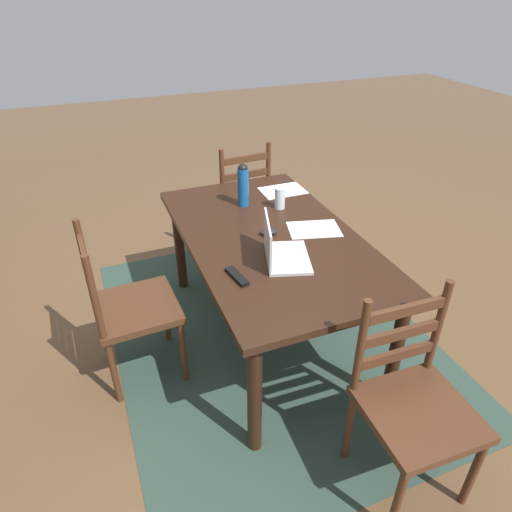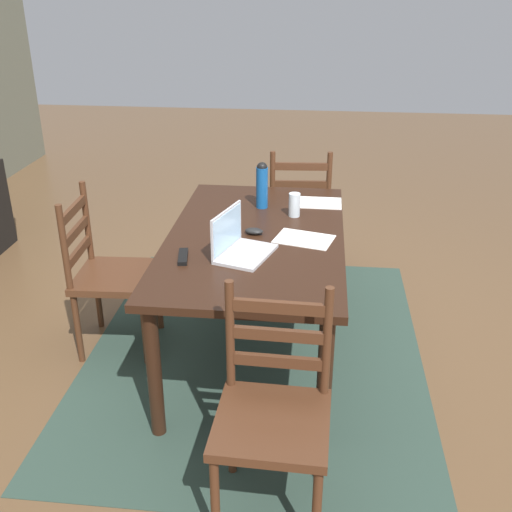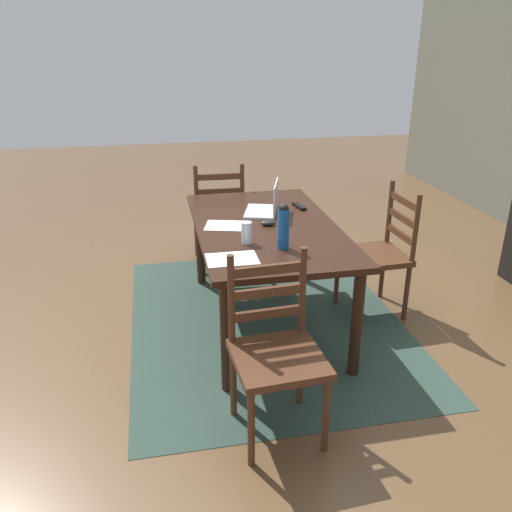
{
  "view_description": "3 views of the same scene",
  "coord_description": "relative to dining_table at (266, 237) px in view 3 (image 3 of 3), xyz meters",
  "views": [
    {
      "loc": [
        -2.07,
        0.91,
        2.02
      ],
      "look_at": [
        -0.03,
        0.1,
        0.64
      ],
      "focal_mm": 31.85,
      "sensor_mm": 36.0,
      "label": 1
    },
    {
      "loc": [
        -2.98,
        -0.33,
        2.02
      ],
      "look_at": [
        -0.02,
        -0.0,
        0.63
      ],
      "focal_mm": 42.64,
      "sensor_mm": 36.0,
      "label": 2
    },
    {
      "loc": [
        3.29,
        -0.73,
        1.94
      ],
      "look_at": [
        0.08,
        -0.09,
        0.55
      ],
      "focal_mm": 37.01,
      "sensor_mm": 36.0,
      "label": 3
    }
  ],
  "objects": [
    {
      "name": "ground_plane",
      "position": [
        0.0,
        0.0,
        -0.66
      ],
      "size": [
        14.0,
        14.0,
        0.0
      ],
      "primitive_type": "plane",
      "color": "brown"
    },
    {
      "name": "area_rug",
      "position": [
        0.0,
        0.0,
        -0.65
      ],
      "size": [
        2.42,
        1.92,
        0.01
      ],
      "primitive_type": "cube",
      "color": "#2D4238",
      "rests_on": "ground"
    },
    {
      "name": "dining_table",
      "position": [
        0.0,
        0.0,
        0.0
      ],
      "size": [
        1.64,
        0.94,
        0.74
      ],
      "color": "black",
      "rests_on": "ground"
    },
    {
      "name": "chair_right_near",
      "position": [
        1.11,
        -0.19,
        -0.19
      ],
      "size": [
        0.47,
        0.47,
        0.95
      ],
      "color": "#4C2B19",
      "rests_on": "ground"
    },
    {
      "name": "chair_left_near",
      "position": [
        -1.11,
        -0.19,
        -0.19
      ],
      "size": [
        0.45,
        0.45,
        0.95
      ],
      "color": "#4C2B19",
      "rests_on": "ground"
    },
    {
      "name": "chair_far_head",
      "position": [
        -0.0,
        0.84,
        -0.19
      ],
      "size": [
        0.46,
        0.46,
        0.95
      ],
      "color": "#4C2B19",
      "rests_on": "ground"
    },
    {
      "name": "laptop",
      "position": [
        -0.25,
        0.06,
        0.15
      ],
      "size": [
        0.37,
        0.31,
        0.23
      ],
      "color": "silver",
      "rests_on": "dining_table"
    },
    {
      "name": "water_bottle",
      "position": [
        0.43,
        0.01,
        0.23
      ],
      "size": [
        0.07,
        0.07,
        0.28
      ],
      "color": "#145199",
      "rests_on": "dining_table"
    },
    {
      "name": "drinking_glass",
      "position": [
        0.3,
        -0.19,
        0.16
      ],
      "size": [
        0.07,
        0.07,
        0.14
      ],
      "primitive_type": "cylinder",
      "color": "silver",
      "rests_on": "dining_table"
    },
    {
      "name": "computer_mouse",
      "position": [
        0.01,
        0.01,
        0.11
      ],
      "size": [
        0.07,
        0.11,
        0.03
      ],
      "primitive_type": "ellipsoid",
      "rotation": [
        0.0,
        0.0,
        -0.12
      ],
      "color": "black",
      "rests_on": "dining_table"
    },
    {
      "name": "tv_remote",
      "position": [
        -0.33,
        0.32,
        0.1
      ],
      "size": [
        0.18,
        0.07,
        0.02
      ],
      "primitive_type": "cube",
      "rotation": [
        0.0,
        0.0,
        1.74
      ],
      "color": "black",
      "rests_on": "dining_table"
    },
    {
      "name": "paper_stack_left",
      "position": [
        0.54,
        -0.32,
        0.09
      ],
      "size": [
        0.21,
        0.3,
        0.0
      ],
      "primitive_type": "cube",
      "rotation": [
        0.0,
        0.0,
        -0.01
      ],
      "color": "white",
      "rests_on": "dining_table"
    },
    {
      "name": "paper_stack_right",
      "position": [
        -0.03,
        -0.26,
        0.09
      ],
      "size": [
        0.28,
        0.34,
        0.0
      ],
      "primitive_type": "cube",
      "rotation": [
        0.0,
        0.0,
        -0.26
      ],
      "color": "white",
      "rests_on": "dining_table"
    }
  ]
}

